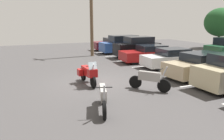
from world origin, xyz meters
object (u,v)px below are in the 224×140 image
at_px(utility_pole, 91,8).
at_px(car_black, 137,47).
at_px(car_blue, 122,44).
at_px(car_tan, 200,65).
at_px(motorcycle_second, 103,97).
at_px(motorcycle_touring, 88,73).
at_px(motorcycle_third, 150,80).
at_px(car_white, 171,58).
at_px(car_maroon, 112,44).
at_px(car_red, 149,54).

bearing_deg(utility_pole, car_black, 56.18).
relative_size(car_blue, car_tan, 0.97).
xyz_separation_m(motorcycle_second, car_black, (-10.74, 7.60, 0.40)).
distance_m(motorcycle_touring, motorcycle_third, 3.39).
height_order(motorcycle_third, car_white, car_white).
xyz_separation_m(car_maroon, car_red, (8.31, -0.21, -0.01)).
xyz_separation_m(motorcycle_second, motorcycle_third, (-1.51, 3.11, 0.01)).
bearing_deg(utility_pole, motorcycle_third, -3.95).
bearing_deg(car_blue, motorcycle_touring, -34.30).
xyz_separation_m(car_black, utility_pole, (-2.47, -3.68, 3.66)).
height_order(car_blue, car_tan, car_blue).
height_order(motorcycle_touring, car_maroon, car_maroon).
bearing_deg(car_maroon, motorcycle_third, -16.39).
bearing_deg(car_white, car_blue, -178.97).
relative_size(car_black, car_white, 1.00).
height_order(car_black, utility_pole, utility_pole).
distance_m(motorcycle_touring, utility_pole, 10.78).
xyz_separation_m(car_blue, car_tan, (11.31, -0.09, -0.17)).
relative_size(motorcycle_touring, motorcycle_second, 1.04).
distance_m(motorcycle_third, car_tan, 4.37).
bearing_deg(motorcycle_third, car_black, 154.07).
bearing_deg(car_tan, utility_pole, -162.18).
distance_m(motorcycle_third, car_blue, 13.07).
bearing_deg(car_maroon, car_white, 0.31).
relative_size(car_maroon, car_tan, 0.99).
xyz_separation_m(car_red, car_white, (2.59, 0.26, 0.01)).
distance_m(motorcycle_touring, car_white, 7.28).
distance_m(motorcycle_third, car_black, 10.27).
relative_size(car_red, utility_pole, 0.54).
distance_m(car_white, utility_pole, 9.27).
distance_m(motorcycle_touring, car_tan, 6.90).
bearing_deg(car_maroon, car_tan, -0.74).
bearing_deg(motorcycle_touring, car_maroon, 151.44).
relative_size(car_black, car_red, 0.89).
bearing_deg(utility_pole, motorcycle_second, -16.54).
height_order(motorcycle_touring, motorcycle_third, motorcycle_touring).
bearing_deg(car_red, motorcycle_third, -32.08).
bearing_deg(car_blue, car_red, -1.19).
height_order(car_tan, utility_pole, utility_pole).
xyz_separation_m(motorcycle_touring, car_tan, (1.23, 6.79, 0.11)).
relative_size(car_maroon, car_blue, 1.02).
height_order(motorcycle_second, car_white, car_white).
relative_size(motorcycle_second, car_maroon, 0.49).
height_order(car_blue, car_black, car_black).
relative_size(car_black, utility_pole, 0.48).
xyz_separation_m(car_white, utility_pole, (-7.56, -3.67, 3.91)).
distance_m(car_maroon, car_tan, 14.03).
xyz_separation_m(car_black, car_white, (5.09, -0.01, -0.25)).
height_order(motorcycle_touring, car_white, car_white).
distance_m(car_maroon, car_red, 8.31).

